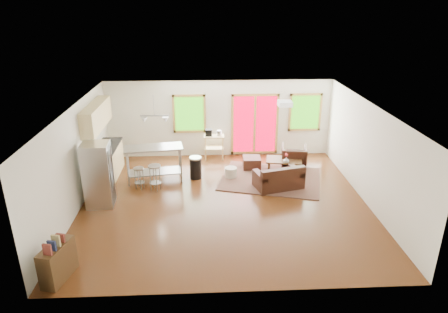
{
  "coord_description": "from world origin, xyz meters",
  "views": [
    {
      "loc": [
        -0.49,
        -9.43,
        5.06
      ],
      "look_at": [
        0.0,
        0.3,
        1.2
      ],
      "focal_mm": 32.0,
      "sensor_mm": 36.0,
      "label": 1
    }
  ],
  "objects_px": {
    "coffee_table": "(284,161)",
    "loveseat": "(279,179)",
    "rug": "(270,179)",
    "armchair": "(294,156)",
    "island": "(154,158)",
    "refrigerator": "(98,175)",
    "kitchen_cart": "(213,139)",
    "ottoman": "(252,163)"
  },
  "relations": [
    {
      "from": "ottoman",
      "to": "kitchen_cart",
      "type": "height_order",
      "value": "kitchen_cart"
    },
    {
      "from": "rug",
      "to": "island",
      "type": "xyz_separation_m",
      "value": [
        -3.45,
        0.1,
        0.72
      ]
    },
    {
      "from": "coffee_table",
      "to": "refrigerator",
      "type": "distance_m",
      "value": 5.52
    },
    {
      "from": "rug",
      "to": "armchair",
      "type": "distance_m",
      "value": 1.3
    },
    {
      "from": "rug",
      "to": "loveseat",
      "type": "relative_size",
      "value": 1.96
    },
    {
      "from": "rug",
      "to": "ottoman",
      "type": "distance_m",
      "value": 1.01
    },
    {
      "from": "armchair",
      "to": "island",
      "type": "height_order",
      "value": "island"
    },
    {
      "from": "rug",
      "to": "island",
      "type": "bearing_deg",
      "value": 178.38
    },
    {
      "from": "refrigerator",
      "to": "kitchen_cart",
      "type": "distance_m",
      "value": 4.34
    },
    {
      "from": "coffee_table",
      "to": "kitchen_cart",
      "type": "xyz_separation_m",
      "value": [
        -2.16,
        1.27,
        0.34
      ]
    },
    {
      "from": "kitchen_cart",
      "to": "ottoman",
      "type": "bearing_deg",
      "value": -36.68
    },
    {
      "from": "armchair",
      "to": "rug",
      "type": "bearing_deg",
      "value": 55.16
    },
    {
      "from": "island",
      "to": "rug",
      "type": "bearing_deg",
      "value": -1.62
    },
    {
      "from": "rug",
      "to": "armchair",
      "type": "height_order",
      "value": "armchair"
    },
    {
      "from": "coffee_table",
      "to": "kitchen_cart",
      "type": "height_order",
      "value": "kitchen_cart"
    },
    {
      "from": "kitchen_cart",
      "to": "loveseat",
      "type": "bearing_deg",
      "value": -52.71
    },
    {
      "from": "coffee_table",
      "to": "kitchen_cart",
      "type": "distance_m",
      "value": 2.53
    },
    {
      "from": "coffee_table",
      "to": "armchair",
      "type": "distance_m",
      "value": 0.55
    },
    {
      "from": "loveseat",
      "to": "kitchen_cart",
      "type": "distance_m",
      "value": 3.01
    },
    {
      "from": "coffee_table",
      "to": "loveseat",
      "type": "bearing_deg",
      "value": -107.73
    },
    {
      "from": "loveseat",
      "to": "refrigerator",
      "type": "bearing_deg",
      "value": 173.33
    },
    {
      "from": "rug",
      "to": "coffee_table",
      "type": "bearing_deg",
      "value": 45.82
    },
    {
      "from": "refrigerator",
      "to": "rug",
      "type": "bearing_deg",
      "value": 12.57
    },
    {
      "from": "loveseat",
      "to": "refrigerator",
      "type": "relative_size",
      "value": 0.87
    },
    {
      "from": "armchair",
      "to": "kitchen_cart",
      "type": "relative_size",
      "value": 0.77
    },
    {
      "from": "armchair",
      "to": "island",
      "type": "xyz_separation_m",
      "value": [
        -4.33,
        -0.78,
        0.33
      ]
    },
    {
      "from": "loveseat",
      "to": "rug",
      "type": "bearing_deg",
      "value": 87.29
    },
    {
      "from": "kitchen_cart",
      "to": "coffee_table",
      "type": "bearing_deg",
      "value": -30.44
    },
    {
      "from": "rug",
      "to": "island",
      "type": "relative_size",
      "value": 1.64
    },
    {
      "from": "rug",
      "to": "armchair",
      "type": "bearing_deg",
      "value": 45.06
    },
    {
      "from": "ottoman",
      "to": "kitchen_cart",
      "type": "relative_size",
      "value": 0.53
    },
    {
      "from": "coffee_table",
      "to": "armchair",
      "type": "height_order",
      "value": "armchair"
    },
    {
      "from": "kitchen_cart",
      "to": "refrigerator",
      "type": "bearing_deg",
      "value": -134.31
    },
    {
      "from": "armchair",
      "to": "ottoman",
      "type": "distance_m",
      "value": 1.37
    },
    {
      "from": "ottoman",
      "to": "loveseat",
      "type": "bearing_deg",
      "value": -67.7
    },
    {
      "from": "island",
      "to": "refrigerator",
      "type": "bearing_deg",
      "value": -131.1
    },
    {
      "from": "coffee_table",
      "to": "island",
      "type": "bearing_deg",
      "value": -174.15
    },
    {
      "from": "ottoman",
      "to": "kitchen_cart",
      "type": "bearing_deg",
      "value": 143.32
    },
    {
      "from": "coffee_table",
      "to": "kitchen_cart",
      "type": "relative_size",
      "value": 1.14
    },
    {
      "from": "coffee_table",
      "to": "island",
      "type": "relative_size",
      "value": 0.67
    },
    {
      "from": "armchair",
      "to": "kitchen_cart",
      "type": "distance_m",
      "value": 2.72
    },
    {
      "from": "loveseat",
      "to": "armchair",
      "type": "relative_size",
      "value": 1.84
    }
  ]
}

